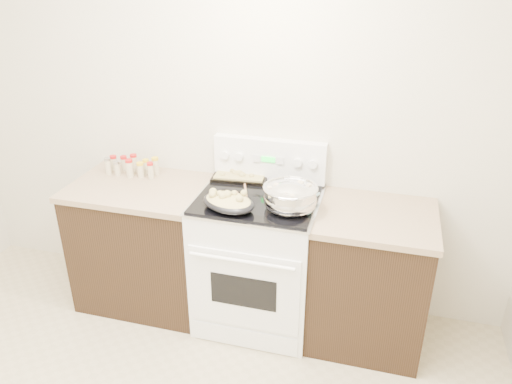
% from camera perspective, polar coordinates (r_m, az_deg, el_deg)
% --- Properties ---
extents(room_shell, '(4.10, 3.60, 2.75)m').
position_cam_1_polar(room_shell, '(1.80, -22.91, 3.20)').
color(room_shell, beige).
rests_on(room_shell, ground).
extents(counter_left, '(0.93, 0.67, 0.92)m').
position_cam_1_polar(counter_left, '(3.66, -12.44, -5.71)').
color(counter_left, black).
rests_on(counter_left, ground).
extents(counter_right, '(0.73, 0.67, 0.92)m').
position_cam_1_polar(counter_right, '(3.31, 12.74, -9.47)').
color(counter_right, black).
rests_on(counter_right, ground).
extents(kitchen_range, '(0.78, 0.73, 1.22)m').
position_cam_1_polar(kitchen_range, '(3.37, 0.25, -7.45)').
color(kitchen_range, white).
rests_on(kitchen_range, ground).
extents(mixing_bowl, '(0.40, 0.40, 0.19)m').
position_cam_1_polar(mixing_bowl, '(2.97, 3.92, -0.65)').
color(mixing_bowl, silver).
rests_on(mixing_bowl, kitchen_range).
extents(roasting_pan, '(0.40, 0.34, 0.12)m').
position_cam_1_polar(roasting_pan, '(2.98, -3.19, -1.09)').
color(roasting_pan, black).
rests_on(roasting_pan, kitchen_range).
extents(baking_sheet, '(0.39, 0.29, 0.06)m').
position_cam_1_polar(baking_sheet, '(3.41, -1.80, 2.01)').
color(baking_sheet, black).
rests_on(baking_sheet, kitchen_range).
extents(wooden_spoon, '(0.11, 0.25, 0.04)m').
position_cam_1_polar(wooden_spoon, '(3.18, -1.97, 0.02)').
color(wooden_spoon, tan).
rests_on(wooden_spoon, kitchen_range).
extents(blue_ladle, '(0.09, 0.27, 0.10)m').
position_cam_1_polar(blue_ladle, '(2.96, 5.85, -1.76)').
color(blue_ladle, '#77A7B2').
rests_on(blue_ladle, kitchen_range).
extents(spice_jars, '(0.38, 0.15, 0.13)m').
position_cam_1_polar(spice_jars, '(3.60, -13.94, 2.88)').
color(spice_jars, '#BFB28C').
rests_on(spice_jars, counter_left).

